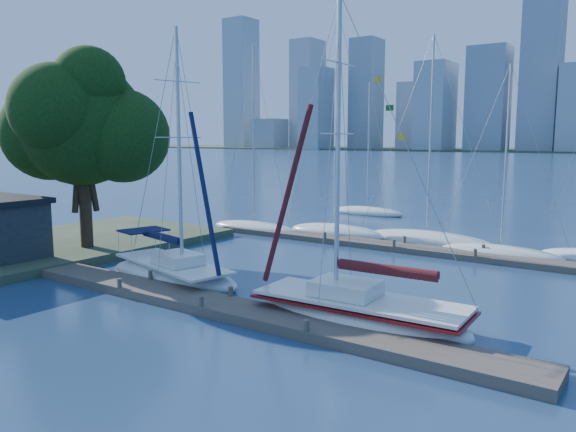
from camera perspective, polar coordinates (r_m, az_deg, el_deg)
The scene contains 12 objects.
ground at distance 23.59m, azimuth -7.26°, elevation -9.49°, with size 700.00×700.00×0.00m, color #18314D.
near_dock at distance 23.53m, azimuth -7.27°, elevation -9.03°, with size 26.00×2.00×0.40m, color #493E35.
far_dock at distance 35.85m, azimuth 12.68°, elevation -3.29°, with size 30.00×1.80×0.36m, color #493E35.
shore at distance 38.30m, azimuth -23.35°, elevation -2.93°, with size 12.00×22.00×0.50m, color #38472D.
tree at distance 35.54m, azimuth -20.27°, elevation 9.06°, with size 9.61×8.74×12.16m.
sailboat_navy at distance 28.31m, azimuth -11.68°, elevation -4.57°, with size 8.57×4.56×12.64m.
sailboat_maroon at distance 21.65m, azimuth 7.28°, elevation -8.43°, with size 8.86×3.20×12.86m.
bg_boat_0 at distance 42.95m, azimuth -3.44°, elevation -1.15°, with size 8.01×3.77×14.25m.
bg_boat_1 at distance 40.92m, azimuth 4.95°, elevation -1.55°, with size 7.95×3.65×15.99m.
bg_boat_2 at distance 38.88m, azimuth 13.94°, elevation -2.30°, with size 9.24×4.46×14.01m.
bg_boat_3 at distance 35.73m, azimuth 20.80°, elevation -3.55°, with size 7.44×3.40×11.58m.
bg_boat_6 at distance 52.59m, azimuth 8.04°, elevation 0.44°, with size 7.35×4.73×12.38m.
Camera 1 is at (15.19, -16.62, 7.04)m, focal length 35.00 mm.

